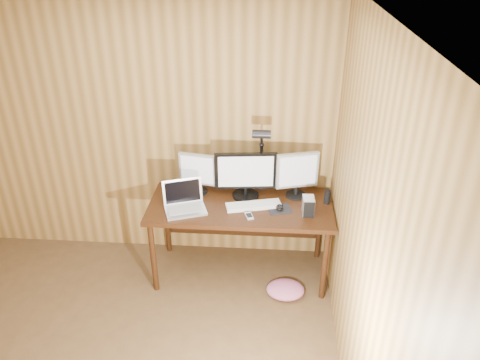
# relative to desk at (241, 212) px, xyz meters

# --- Properties ---
(room_shell) EXTENTS (4.00, 4.00, 4.00)m
(room_shell) POSITION_rel_desk_xyz_m (-0.93, -1.70, 0.62)
(room_shell) COLOR brown
(room_shell) RESTS_ON ground
(desk) EXTENTS (1.60, 0.70, 0.75)m
(desk) POSITION_rel_desk_xyz_m (0.00, 0.00, 0.00)
(desk) COLOR black
(desk) RESTS_ON floor
(monitor_center) EXTENTS (0.55, 0.24, 0.43)m
(monitor_center) POSITION_rel_desk_xyz_m (0.04, 0.07, 0.34)
(monitor_center) COLOR black
(monitor_center) RESTS_ON desk
(monitor_left) EXTENTS (0.34, 0.16, 0.38)m
(monitor_left) POSITION_rel_desk_xyz_m (-0.39, 0.11, 0.33)
(monitor_left) COLOR black
(monitor_left) RESTS_ON desk
(monitor_right) EXTENTS (0.37, 0.18, 0.43)m
(monitor_right) POSITION_rel_desk_xyz_m (0.49, 0.11, 0.35)
(monitor_right) COLOR black
(monitor_right) RESTS_ON desk
(laptop) EXTENTS (0.41, 0.36, 0.24)m
(laptop) POSITION_rel_desk_xyz_m (-0.48, -0.17, 0.18)
(laptop) COLOR silver
(laptop) RESTS_ON desk
(keyboard) EXTENTS (0.50, 0.25, 0.02)m
(keyboard) POSITION_rel_desk_xyz_m (0.12, -0.10, 0.13)
(keyboard) COLOR white
(keyboard) RESTS_ON desk
(mousepad) EXTENTS (0.23, 0.21, 0.00)m
(mousepad) POSITION_rel_desk_xyz_m (0.34, -0.13, 0.12)
(mousepad) COLOR black
(mousepad) RESTS_ON desk
(mouse) EXTENTS (0.11, 0.12, 0.04)m
(mouse) POSITION_rel_desk_xyz_m (0.34, -0.13, 0.14)
(mouse) COLOR black
(mouse) RESTS_ON mousepad
(hard_drive) EXTENTS (0.10, 0.14, 0.15)m
(hard_drive) POSITION_rel_desk_xyz_m (0.58, -0.18, 0.20)
(hard_drive) COLOR silver
(hard_drive) RESTS_ON desk
(phone) EXTENTS (0.09, 0.12, 0.02)m
(phone) POSITION_rel_desk_xyz_m (0.09, -0.26, 0.13)
(phone) COLOR silver
(phone) RESTS_ON desk
(speaker) EXTENTS (0.05, 0.05, 0.13)m
(speaker) POSITION_rel_desk_xyz_m (0.75, 0.00, 0.19)
(speaker) COLOR black
(speaker) RESTS_ON desk
(desk_lamp) EXTENTS (0.16, 0.22, 0.68)m
(desk_lamp) POSITION_rel_desk_xyz_m (0.17, 0.15, 0.54)
(desk_lamp) COLOR black
(desk_lamp) RESTS_ON desk
(fabric_pile) EXTENTS (0.36, 0.31, 0.11)m
(fabric_pile) POSITION_rel_desk_xyz_m (0.42, -0.35, -0.57)
(fabric_pile) COLOR #C96187
(fabric_pile) RESTS_ON floor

